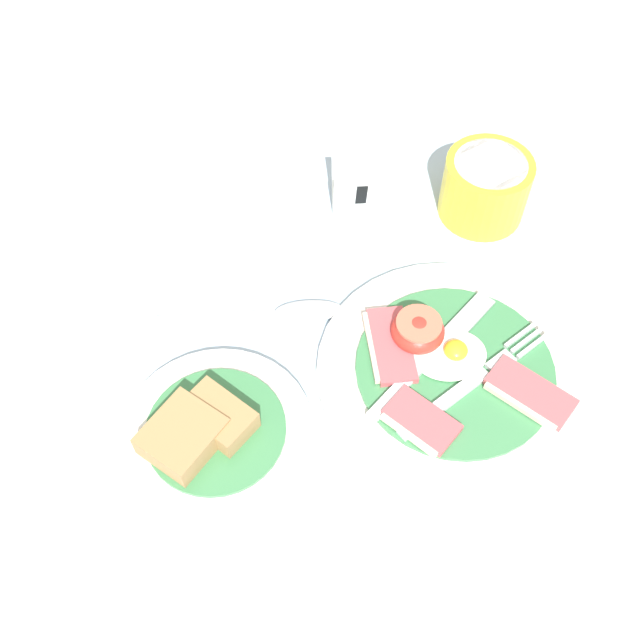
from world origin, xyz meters
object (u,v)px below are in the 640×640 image
Objects in this scene: number_card at (360,188)px; sugar_cup at (485,187)px; teaspoon_by_saucer at (282,313)px; bread_plate at (212,432)px; breakfast_plate at (451,370)px.

sugar_cup is at bearing -2.94° from number_card.
teaspoon_by_saucer is at bearing -157.89° from sugar_cup.
sugar_cup reaches higher than bread_plate.
bread_plate is (-0.23, -0.02, 0.00)m from breakfast_plate.
number_card reaches higher than sugar_cup.
breakfast_plate is 0.23m from number_card.
teaspoon_by_saucer is at bearing 55.18° from bread_plate.
bread_plate reaches higher than teaspoon_by_saucer.
bread_plate is at bearing -117.04° from teaspoon_by_saucer.
number_card is (-0.13, 0.03, -0.00)m from sugar_cup.
breakfast_plate is at bearing -72.85° from number_card.
number_card is 0.17m from teaspoon_by_saucer.
breakfast_plate is at bearing 5.29° from bread_plate.
teaspoon_by_saucer is (-0.24, -0.10, -0.03)m from sugar_cup.
bread_plate is 0.91× the size of teaspoon_by_saucer.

